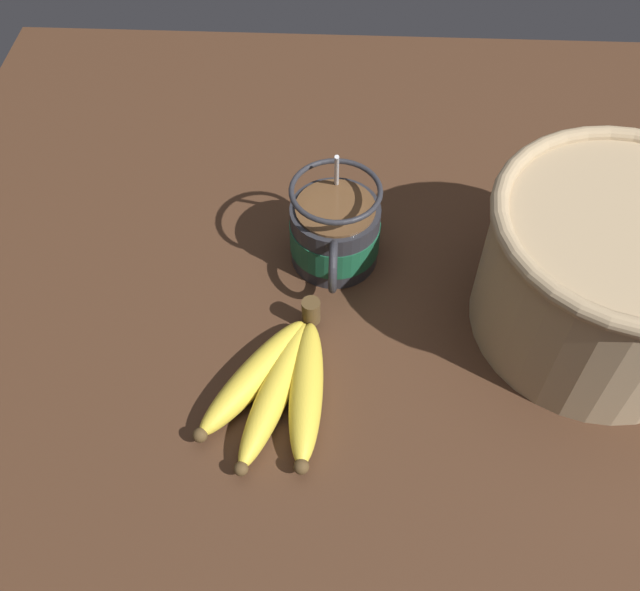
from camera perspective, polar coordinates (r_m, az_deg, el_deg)
table at (r=83.72cm, az=-0.42°, el=1.00°), size 98.56×98.56×3.87cm
coffee_mug at (r=80.66cm, az=1.19°, el=5.11°), size 15.15×10.27×13.70cm
banana_bunch at (r=71.66cm, az=-3.36°, el=-7.14°), size 19.37×12.59×4.06cm
woven_basket at (r=76.82cm, az=22.30°, el=1.89°), size 26.75×26.75×16.50cm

